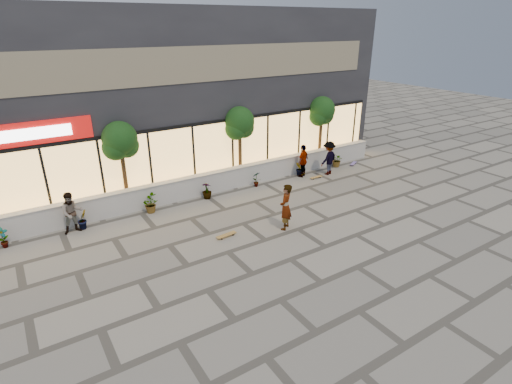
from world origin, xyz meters
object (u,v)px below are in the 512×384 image
skateboard_right_near (316,177)px  skater_right_far (329,158)px  tree_mideast (240,125)px  skateboard_center (226,235)px  skater_center (286,207)px  skateboard_right_far (353,163)px  skater_left (72,213)px  tree_east (322,113)px  tree_midwest (120,143)px  skater_right_near (303,161)px

skateboard_right_near → skater_right_far: bearing=10.6°
tree_mideast → skateboard_center: 6.86m
skater_center → skateboard_center: bearing=-53.1°
skater_center → skateboard_center: (-2.36, 0.68, -0.88)m
skater_right_far → skateboard_right_far: size_ratio=2.43×
skater_right_far → skateboard_center: skater_right_far is taller
skater_left → skateboard_right_near: 12.12m
tree_mideast → skater_center: bearing=-102.7°
tree_east → skater_left: tree_east is taller
tree_midwest → skater_right_near: size_ratio=2.18×
tree_east → skateboard_right_near: tree_east is taller
skater_center → skateboard_center: skater_center is taller
skateboard_right_near → skateboard_right_far: skateboard_right_far is taller
skater_center → skater_right_near: bearing=-172.7°
skater_center → skater_left: skater_center is taller
tree_mideast → skater_left: size_ratio=2.28×
skater_left → skateboard_right_near: skater_left is taller
skateboard_center → skater_center: bearing=-21.2°
tree_east → skater_right_far: (-0.98, -1.87, -2.06)m
tree_midwest → skater_left: 3.60m
skateboard_right_near → tree_east: bearing=46.7°
tree_mideast → skater_left: tree_mideast is taller
skater_center → skater_right_far: 6.96m
tree_mideast → skateboard_right_near: 5.02m
tree_mideast → skater_left: (-8.54, -1.40, -2.13)m
skater_left → skateboard_right_near: size_ratio=2.30×
tree_mideast → skater_right_far: (4.52, -1.87, -2.06)m
tree_mideast → skateboard_center: tree_mideast is taller
skater_right_far → skateboard_right_far: 2.55m
tree_east → tree_midwest: bearing=180.0°
tree_east → skateboard_center: bearing=-151.2°
skater_right_near → skater_right_far: (1.41, -0.47, 0.03)m
skater_right_near → skateboard_right_near: bearing=97.3°
tree_east → skateboard_right_far: size_ratio=5.12×
skateboard_right_near → skateboard_right_far: size_ratio=0.97×
tree_midwest → skater_left: (-2.54, -1.40, -2.13)m
skater_right_near → skateboard_right_far: skater_right_near is taller
tree_mideast → skater_right_near: 4.00m
tree_east → skateboard_right_near: bearing=-133.8°
skater_left → skater_right_far: size_ratio=0.92×
tree_midwest → skateboard_right_near: 10.18m
skateboard_right_far → skater_right_far: bearing=161.1°
skater_center → skater_left: 8.44m
tree_east → skater_left: 14.27m
tree_mideast → skater_right_near: tree_mideast is taller
skater_right_far → skater_center: bearing=18.9°
skateboard_center → tree_mideast: bearing=48.9°
skater_right_near → skateboard_center: (-6.76, -3.64, -0.81)m
tree_mideast → skateboard_center: size_ratio=4.48×
tree_midwest → skateboard_right_far: 13.30m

